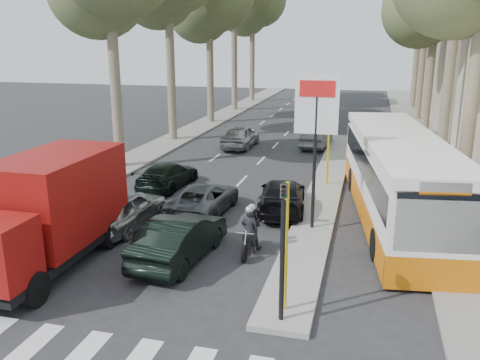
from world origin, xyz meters
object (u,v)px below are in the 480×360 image
(motorcycle, at_px, (251,230))
(city_bus, at_px, (398,175))
(silver_hatchback, at_px, (125,209))
(dark_hatchback, at_px, (180,238))
(red_truck, at_px, (47,210))

(motorcycle, bearing_deg, city_bus, 43.28)
(silver_hatchback, relative_size, dark_hatchback, 0.95)
(red_truck, bearing_deg, dark_hatchback, 19.70)
(dark_hatchback, height_order, city_bus, city_bus)
(dark_hatchback, distance_m, city_bus, 8.87)
(silver_hatchback, height_order, dark_hatchback, dark_hatchback)
(city_bus, bearing_deg, silver_hatchback, -167.75)
(silver_hatchback, distance_m, dark_hatchback, 3.71)
(dark_hatchback, height_order, motorcycle, motorcycle)
(dark_hatchback, distance_m, motorcycle, 2.33)
(silver_hatchback, relative_size, city_bus, 0.33)
(red_truck, distance_m, motorcycle, 6.33)
(motorcycle, bearing_deg, red_truck, -156.54)
(city_bus, relative_size, motorcycle, 6.65)
(red_truck, relative_size, city_bus, 0.49)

